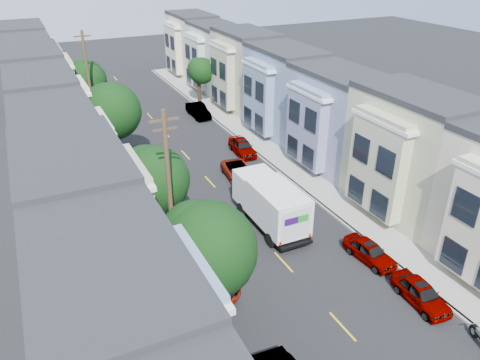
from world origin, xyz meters
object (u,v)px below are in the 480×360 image
object	(u,v)px
parked_left_c	(208,272)
parked_right_d	(198,111)
tree_c	(153,181)
fedex_truck	(270,202)
tree_e	(85,81)
parked_right_b	(370,252)
utility_pole_far	(89,82)
parked_right_a	(421,293)
parked_right_c	(242,147)
tree_d	(111,112)
lead_sedan	(239,172)
utility_pole_near	(170,197)
parked_left_d	(152,187)
tree_b	(206,251)
tree_far_r	(201,71)

from	to	relation	value
parked_left_c	parked_right_d	xyz separation A→B (m)	(9.80, 27.19, -0.03)
tree_c	fedex_truck	distance (m)	8.16
tree_e	parked_right_b	distance (m)	35.45
utility_pole_far	parked_right_a	xyz separation A→B (m)	(11.20, -34.33, -4.51)
parked_right_c	fedex_truck	bearing A→B (deg)	-101.53
utility_pole_far	parked_right_d	xyz separation A→B (m)	(11.20, -0.59, -4.42)
tree_d	tree_e	xyz separation A→B (m)	(0.00, 13.96, -0.90)
utility_pole_far	parked_left_c	distance (m)	28.16
parked_right_b	tree_c	bearing A→B (deg)	140.49
tree_e	parked_right_a	world-z (taller)	tree_e
lead_sedan	parked_right_a	bearing A→B (deg)	-75.11
utility_pole_near	parked_right_b	world-z (taller)	utility_pole_near
parked_right_a	tree_c	bearing A→B (deg)	137.20
utility_pole_far	parked_left_d	world-z (taller)	utility_pole_far
tree_b	parked_right_d	distance (m)	32.92
tree_far_r	parked_left_d	size ratio (longest dim) A/B	1.35
parked_right_a	fedex_truck	bearing A→B (deg)	113.05
utility_pole_near	parked_right_a	bearing A→B (deg)	-36.65
fedex_truck	parked_right_a	size ratio (longest dim) A/B	1.73
parked_left_d	tree_far_r	bearing A→B (deg)	55.02
tree_e	tree_b	bearing A→B (deg)	-90.00
fedex_truck	parked_right_c	xyz separation A→B (m)	(3.63, 11.91, -1.12)
tree_c	parked_right_c	size ratio (longest dim) A/B	1.53
tree_far_r	lead_sedan	distance (m)	20.69
tree_c	fedex_truck	world-z (taller)	tree_c
fedex_truck	lead_sedan	world-z (taller)	fedex_truck
parked_right_d	tree_far_r	bearing A→B (deg)	63.31
parked_left_d	parked_right_b	bearing A→B (deg)	-58.68
parked_right_a	parked_right_c	distance (m)	22.34
tree_far_r	lead_sedan	bearing A→B (deg)	-102.80
utility_pole_near	lead_sedan	bearing A→B (deg)	47.45
parked_right_b	fedex_truck	bearing A→B (deg)	115.17
tree_far_r	lead_sedan	world-z (taller)	tree_far_r
tree_far_r	utility_pole_near	world-z (taller)	utility_pole_near
tree_e	parked_right_c	xyz separation A→B (m)	(11.20, -15.35, -3.70)
utility_pole_near	tree_d	bearing A→B (deg)	90.01
tree_far_r	parked_right_d	xyz separation A→B (m)	(-1.99, -3.94, -3.32)
parked_right_a	parked_right_c	world-z (taller)	parked_right_c
parked_right_c	parked_right_a	bearing A→B (deg)	-84.60
utility_pole_far	parked_right_b	distance (m)	32.40
fedex_truck	parked_right_a	world-z (taller)	fedex_truck
tree_b	tree_e	xyz separation A→B (m)	(-0.00, 34.61, -0.52)
parked_right_b	parked_left_d	bearing A→B (deg)	119.81
utility_pole_near	fedex_truck	bearing A→B (deg)	15.45
tree_b	lead_sedan	size ratio (longest dim) A/B	1.63
parked_left_d	parked_right_d	distance (m)	18.37
lead_sedan	tree_d	bearing A→B (deg)	152.42
utility_pole_near	parked_right_b	size ratio (longest dim) A/B	2.58
tree_b	parked_left_c	xyz separation A→B (m)	(1.40, 3.48, -4.17)
tree_e	utility_pole_near	size ratio (longest dim) A/B	0.67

